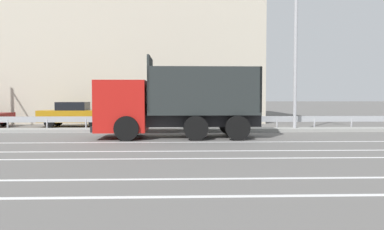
{
  "coord_description": "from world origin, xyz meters",
  "views": [
    {
      "loc": [
        -2.29,
        -17.52,
        1.8
      ],
      "look_at": [
        -1.65,
        0.72,
        0.95
      ],
      "focal_mm": 35.0,
      "sensor_mm": 36.0,
      "label": 1
    }
  ],
  "objects_px": {
    "median_road_sign": "(238,104)",
    "parked_car_3": "(165,115)",
    "street_lamp_1": "(296,37)",
    "dump_truck": "(157,108)",
    "parked_car_2": "(75,114)"
  },
  "relations": [
    {
      "from": "dump_truck",
      "to": "parked_car_2",
      "type": "distance_m",
      "value": 8.62
    },
    {
      "from": "median_road_sign",
      "to": "street_lamp_1",
      "type": "relative_size",
      "value": 0.3
    },
    {
      "from": "street_lamp_1",
      "to": "parked_car_3",
      "type": "xyz_separation_m",
      "value": [
        -7.05,
        4.07,
        -4.27
      ]
    },
    {
      "from": "median_road_sign",
      "to": "parked_car_3",
      "type": "xyz_separation_m",
      "value": [
        -4.03,
        3.94,
        -0.73
      ]
    },
    {
      "from": "dump_truck",
      "to": "parked_car_3",
      "type": "relative_size",
      "value": 1.83
    },
    {
      "from": "dump_truck",
      "to": "street_lamp_1",
      "type": "distance_m",
      "value": 8.47
    },
    {
      "from": "street_lamp_1",
      "to": "parked_car_2",
      "type": "bearing_deg",
      "value": 162.85
    },
    {
      "from": "street_lamp_1",
      "to": "median_road_sign",
      "type": "bearing_deg",
      "value": 177.49
    },
    {
      "from": "street_lamp_1",
      "to": "dump_truck",
      "type": "bearing_deg",
      "value": -159.17
    },
    {
      "from": "median_road_sign",
      "to": "parked_car_2",
      "type": "xyz_separation_m",
      "value": [
        -9.61,
        3.77,
        -0.68
      ]
    },
    {
      "from": "dump_truck",
      "to": "parked_car_3",
      "type": "bearing_deg",
      "value": -1.05
    },
    {
      "from": "dump_truck",
      "to": "median_road_sign",
      "type": "relative_size",
      "value": 2.72
    },
    {
      "from": "dump_truck",
      "to": "median_road_sign",
      "type": "bearing_deg",
      "value": -55.65
    },
    {
      "from": "dump_truck",
      "to": "street_lamp_1",
      "type": "xyz_separation_m",
      "value": [
        7.13,
        2.71,
        3.67
      ]
    },
    {
      "from": "median_road_sign",
      "to": "parked_car_2",
      "type": "bearing_deg",
      "value": 158.6
    }
  ]
}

